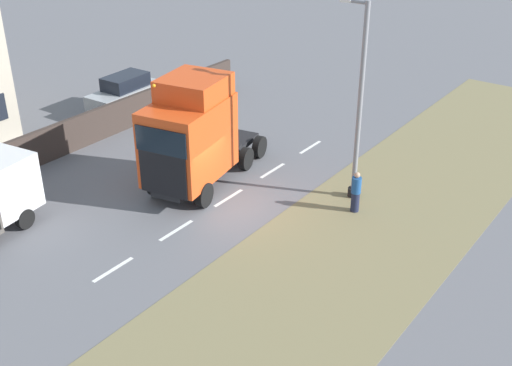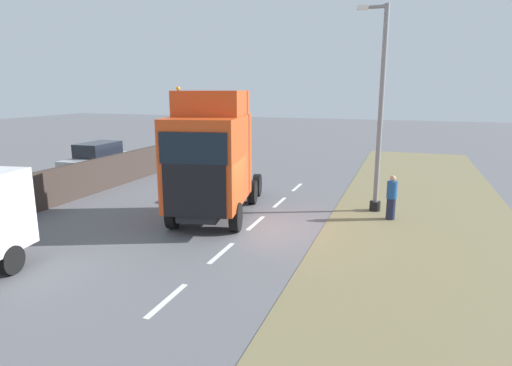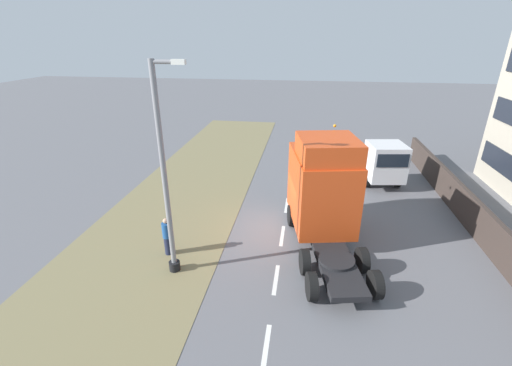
# 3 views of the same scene
# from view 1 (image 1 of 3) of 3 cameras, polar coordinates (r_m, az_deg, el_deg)

# --- Properties ---
(ground_plane) EXTENTS (120.00, 120.00, 0.00)m
(ground_plane) POSITION_cam_1_polar(r_m,az_deg,el_deg) (26.35, -3.41, -1.93)
(ground_plane) COLOR slate
(ground_plane) RESTS_ON ground
(grass_verge) EXTENTS (7.00, 44.00, 0.01)m
(grass_verge) POSITION_cam_1_polar(r_m,az_deg,el_deg) (23.49, 8.01, -6.19)
(grass_verge) COLOR olive
(grass_verge) RESTS_ON ground
(lane_markings) EXTENTS (0.16, 14.60, 0.00)m
(lane_markings) POSITION_cam_1_polar(r_m,az_deg,el_deg) (26.82, -2.46, -1.33)
(lane_markings) COLOR white
(lane_markings) RESTS_ON ground
(boundary_wall) EXTENTS (0.25, 24.00, 1.63)m
(boundary_wall) POSITION_cam_1_polar(r_m,az_deg,el_deg) (31.98, -16.02, 4.15)
(boundary_wall) COLOR #382D28
(boundary_wall) RESTS_ON ground
(lorry_cab) EXTENTS (3.81, 7.50, 5.03)m
(lorry_cab) POSITION_cam_1_polar(r_m,az_deg,el_deg) (26.63, -5.69, 4.22)
(lorry_cab) COLOR black
(lorry_cab) RESTS_ON ground
(parked_car) EXTENTS (1.99, 4.50, 2.10)m
(parked_car) POSITION_cam_1_polar(r_m,az_deg,el_deg) (36.15, -11.52, 7.72)
(parked_car) COLOR #9EA3A8
(parked_car) RESTS_ON ground
(lamp_post) EXTENTS (1.34, 0.44, 8.09)m
(lamp_post) POSITION_cam_1_polar(r_m,az_deg,el_deg) (25.71, 9.06, 6.00)
(lamp_post) COLOR black
(lamp_post) RESTS_ON ground
(pedestrian) EXTENTS (0.39, 0.39, 1.74)m
(pedestrian) POSITION_cam_1_polar(r_m,az_deg,el_deg) (25.73, 8.87, -0.83)
(pedestrian) COLOR #1E233D
(pedestrian) RESTS_ON ground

